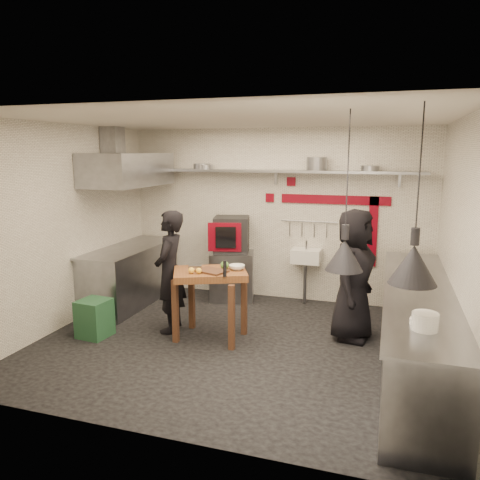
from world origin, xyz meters
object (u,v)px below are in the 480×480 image
(green_bin, at_px, (94,318))
(chef_right, at_px, (353,275))
(oven_stand, at_px, (232,275))
(combi_oven, at_px, (232,234))
(prep_table, at_px, (210,305))
(chef_left, at_px, (170,272))

(green_bin, bearing_deg, chef_right, 16.74)
(oven_stand, xyz_separation_m, green_bin, (-1.22, -2.11, -0.15))
(oven_stand, xyz_separation_m, combi_oven, (-0.01, 0.01, 0.69))
(chef_right, bearing_deg, oven_stand, 73.09)
(prep_table, height_order, chef_left, chef_left)
(prep_table, bearing_deg, green_bin, 171.35)
(combi_oven, bearing_deg, green_bin, -133.77)
(chef_left, bearing_deg, chef_right, 94.19)
(combi_oven, xyz_separation_m, chef_left, (-0.33, -1.61, -0.26))
(combi_oven, distance_m, prep_table, 1.84)
(oven_stand, distance_m, prep_table, 1.72)
(combi_oven, relative_size, prep_table, 0.63)
(chef_right, bearing_deg, prep_table, 119.94)
(chef_left, relative_size, chef_right, 0.97)
(combi_oven, relative_size, chef_right, 0.34)
(oven_stand, height_order, chef_right, chef_right)
(oven_stand, bearing_deg, chef_left, -116.43)
(combi_oven, relative_size, chef_left, 0.35)
(combi_oven, relative_size, green_bin, 1.16)
(combi_oven, height_order, green_bin, combi_oven)
(green_bin, xyz_separation_m, prep_table, (1.49, 0.42, 0.21))
(oven_stand, relative_size, prep_table, 0.87)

